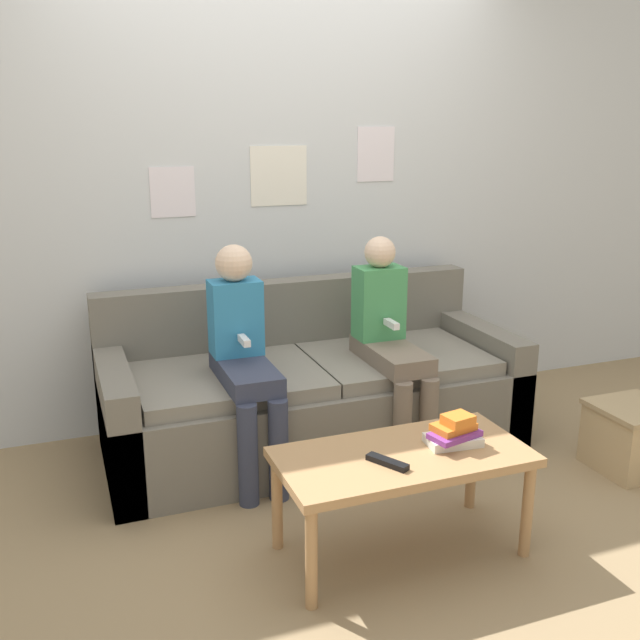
# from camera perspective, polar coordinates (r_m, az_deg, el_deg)

# --- Properties ---
(ground_plane) EXTENTS (10.00, 10.00, 0.00)m
(ground_plane) POSITION_cam_1_polar(r_m,az_deg,el_deg) (3.38, 2.55, -13.47)
(ground_plane) COLOR #937A56
(wall_back) EXTENTS (8.00, 0.06, 2.60)m
(wall_back) POSITION_cam_1_polar(r_m,az_deg,el_deg) (3.98, -3.44, 10.63)
(wall_back) COLOR silver
(wall_back) RESTS_ON ground_plane
(couch) EXTENTS (2.10, 0.87, 0.82)m
(couch) POSITION_cam_1_polar(r_m,az_deg,el_deg) (3.73, -0.75, -5.89)
(couch) COLOR #6B665B
(couch) RESTS_ON ground_plane
(coffee_table) EXTENTS (0.97, 0.47, 0.43)m
(coffee_table) POSITION_cam_1_polar(r_m,az_deg,el_deg) (2.80, 6.61, -11.43)
(coffee_table) COLOR #AD7F51
(coffee_table) RESTS_ON ground_plane
(person_left) EXTENTS (0.24, 0.59, 1.09)m
(person_left) POSITION_cam_1_polar(r_m,az_deg,el_deg) (3.32, -6.13, -2.55)
(person_left) COLOR #33384C
(person_left) RESTS_ON ground_plane
(person_right) EXTENTS (0.24, 0.59, 1.09)m
(person_right) POSITION_cam_1_polar(r_m,az_deg,el_deg) (3.57, 5.61, -1.39)
(person_right) COLOR #756656
(person_right) RESTS_ON ground_plane
(tv_remote) EXTENTS (0.12, 0.17, 0.02)m
(tv_remote) POSITION_cam_1_polar(r_m,az_deg,el_deg) (2.68, 5.41, -11.25)
(tv_remote) COLOR black
(tv_remote) RESTS_ON coffee_table
(book_stack) EXTENTS (0.22, 0.16, 0.13)m
(book_stack) POSITION_cam_1_polar(r_m,az_deg,el_deg) (2.85, 10.69, -8.85)
(book_stack) COLOR silver
(book_stack) RESTS_ON coffee_table
(storage_box) EXTENTS (0.36, 0.36, 0.33)m
(storage_box) POSITION_cam_1_polar(r_m,az_deg,el_deg) (3.82, 23.66, -8.58)
(storage_box) COLOR tan
(storage_box) RESTS_ON ground_plane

